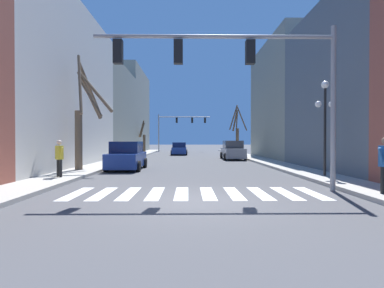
{
  "coord_description": "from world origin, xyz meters",
  "views": [
    {
      "loc": [
        -0.22,
        -8.98,
        1.82
      ],
      "look_at": [
        0.23,
        27.04,
        1.39
      ],
      "focal_mm": 28.0,
      "sensor_mm": 36.0,
      "label": 1
    }
  ],
  "objects_px": {
    "street_tree_left_mid": "(84,118)",
    "street_tree_right_mid": "(237,132)",
    "car_parked_left_near": "(127,157)",
    "street_tree_left_near": "(143,137)",
    "traffic_signal_far": "(178,124)",
    "street_lamp_right_corner": "(325,109)",
    "traffic_signal_near": "(241,66)",
    "car_driving_toward_lane": "(233,151)",
    "pedestrian_near_right_corner": "(59,155)",
    "car_parked_left_far": "(179,149)"
  },
  "relations": [
    {
      "from": "traffic_signal_far",
      "to": "street_lamp_right_corner",
      "type": "height_order",
      "value": "traffic_signal_far"
    },
    {
      "from": "street_tree_left_mid",
      "to": "car_parked_left_near",
      "type": "bearing_deg",
      "value": 33.12
    },
    {
      "from": "traffic_signal_near",
      "to": "pedestrian_near_right_corner",
      "type": "distance_m",
      "value": 9.01
    },
    {
      "from": "traffic_signal_far",
      "to": "car_driving_toward_lane",
      "type": "height_order",
      "value": "traffic_signal_far"
    },
    {
      "from": "street_lamp_right_corner",
      "to": "car_driving_toward_lane",
      "type": "distance_m",
      "value": 14.93
    },
    {
      "from": "traffic_signal_far",
      "to": "car_parked_left_far",
      "type": "distance_m",
      "value": 11.19
    },
    {
      "from": "street_tree_left_mid",
      "to": "traffic_signal_far",
      "type": "bearing_deg",
      "value": 81.81
    },
    {
      "from": "traffic_signal_far",
      "to": "street_tree_right_mid",
      "type": "distance_m",
      "value": 11.5
    },
    {
      "from": "street_tree_left_mid",
      "to": "car_parked_left_far",
      "type": "bearing_deg",
      "value": 76.5
    },
    {
      "from": "traffic_signal_near",
      "to": "car_parked_left_far",
      "type": "distance_m",
      "value": 27.38
    },
    {
      "from": "traffic_signal_far",
      "to": "pedestrian_near_right_corner",
      "type": "relative_size",
      "value": 4.95
    },
    {
      "from": "car_driving_toward_lane",
      "to": "street_tree_left_mid",
      "type": "bearing_deg",
      "value": 137.93
    },
    {
      "from": "traffic_signal_near",
      "to": "pedestrian_near_right_corner",
      "type": "height_order",
      "value": "traffic_signal_near"
    },
    {
      "from": "car_driving_toward_lane",
      "to": "street_tree_left_mid",
      "type": "xyz_separation_m",
      "value": [
        -10.29,
        -11.4,
        2.29
      ]
    },
    {
      "from": "traffic_signal_far",
      "to": "street_tree_left_near",
      "type": "distance_m",
      "value": 8.69
    },
    {
      "from": "street_lamp_right_corner",
      "to": "car_parked_left_far",
      "type": "distance_m",
      "value": 24.85
    },
    {
      "from": "car_driving_toward_lane",
      "to": "street_tree_left_near",
      "type": "bearing_deg",
      "value": 39.94
    },
    {
      "from": "street_lamp_right_corner",
      "to": "car_parked_left_near",
      "type": "xyz_separation_m",
      "value": [
        -10.31,
        4.58,
        -2.51
      ]
    },
    {
      "from": "street_lamp_right_corner",
      "to": "street_tree_left_mid",
      "type": "xyz_separation_m",
      "value": [
        -12.49,
        3.16,
        -0.19
      ]
    },
    {
      "from": "street_tree_left_mid",
      "to": "street_tree_right_mid",
      "type": "distance_m",
      "value": 26.12
    },
    {
      "from": "car_parked_left_near",
      "to": "street_tree_left_mid",
      "type": "xyz_separation_m",
      "value": [
        -2.18,
        -1.42,
        2.31
      ]
    },
    {
      "from": "traffic_signal_near",
      "to": "pedestrian_near_right_corner",
      "type": "bearing_deg",
      "value": 158.3
    },
    {
      "from": "car_parked_left_near",
      "to": "car_parked_left_far",
      "type": "distance_m",
      "value": 19.13
    },
    {
      "from": "traffic_signal_far",
      "to": "car_parked_left_far",
      "type": "xyz_separation_m",
      "value": [
        0.44,
        -10.52,
        -3.79
      ]
    },
    {
      "from": "street_tree_left_near",
      "to": "street_tree_right_mid",
      "type": "xyz_separation_m",
      "value": [
        12.74,
        -0.99,
        0.75
      ]
    },
    {
      "from": "street_lamp_right_corner",
      "to": "street_tree_right_mid",
      "type": "height_order",
      "value": "street_tree_right_mid"
    },
    {
      "from": "car_parked_left_far",
      "to": "street_lamp_right_corner",
      "type": "bearing_deg",
      "value": 17.91
    },
    {
      "from": "car_parked_left_near",
      "to": "street_tree_right_mid",
      "type": "height_order",
      "value": "street_tree_right_mid"
    },
    {
      "from": "car_parked_left_near",
      "to": "street_tree_left_near",
      "type": "height_order",
      "value": "street_tree_left_near"
    },
    {
      "from": "pedestrian_near_right_corner",
      "to": "car_driving_toward_lane",
      "type": "bearing_deg",
      "value": 98.54
    },
    {
      "from": "street_tree_left_near",
      "to": "street_tree_left_mid",
      "type": "bearing_deg",
      "value": -89.58
    },
    {
      "from": "traffic_signal_near",
      "to": "street_tree_right_mid",
      "type": "height_order",
      "value": "street_tree_right_mid"
    },
    {
      "from": "pedestrian_near_right_corner",
      "to": "street_tree_right_mid",
      "type": "bearing_deg",
      "value": 107.63
    },
    {
      "from": "street_lamp_right_corner",
      "to": "street_tree_right_mid",
      "type": "xyz_separation_m",
      "value": [
        0.08,
        26.06,
        -0.34
      ]
    },
    {
      "from": "car_parked_left_near",
      "to": "car_parked_left_far",
      "type": "relative_size",
      "value": 1.01
    },
    {
      "from": "car_driving_toward_lane",
      "to": "car_parked_left_near",
      "type": "height_order",
      "value": "car_driving_toward_lane"
    },
    {
      "from": "traffic_signal_near",
      "to": "street_lamp_right_corner",
      "type": "bearing_deg",
      "value": 36.78
    },
    {
      "from": "car_driving_toward_lane",
      "to": "street_tree_left_near",
      "type": "xyz_separation_m",
      "value": [
        -10.46,
        12.49,
        1.39
      ]
    },
    {
      "from": "street_lamp_right_corner",
      "to": "pedestrian_near_right_corner",
      "type": "height_order",
      "value": "street_lamp_right_corner"
    },
    {
      "from": "car_parked_left_far",
      "to": "pedestrian_near_right_corner",
      "type": "bearing_deg",
      "value": -11.34
    },
    {
      "from": "car_driving_toward_lane",
      "to": "traffic_signal_far",
      "type": "bearing_deg",
      "value": 16.69
    },
    {
      "from": "pedestrian_near_right_corner",
      "to": "street_tree_left_near",
      "type": "xyz_separation_m",
      "value": [
        -0.28,
        27.38,
        1.08
      ]
    },
    {
      "from": "car_parked_left_near",
      "to": "street_tree_left_near",
      "type": "distance_m",
      "value": 22.63
    },
    {
      "from": "street_lamp_right_corner",
      "to": "street_tree_left_near",
      "type": "relative_size",
      "value": 1.01
    },
    {
      "from": "traffic_signal_near",
      "to": "street_tree_left_near",
      "type": "height_order",
      "value": "traffic_signal_near"
    },
    {
      "from": "traffic_signal_near",
      "to": "street_tree_left_near",
      "type": "xyz_separation_m",
      "value": [
        -8.07,
        30.48,
        -2.23
      ]
    },
    {
      "from": "car_parked_left_near",
      "to": "car_driving_toward_lane",
      "type": "bearing_deg",
      "value": -39.1
    },
    {
      "from": "street_lamp_right_corner",
      "to": "car_parked_left_near",
      "type": "distance_m",
      "value": 11.55
    },
    {
      "from": "car_parked_left_far",
      "to": "street_tree_left_near",
      "type": "distance_m",
      "value": 6.34
    },
    {
      "from": "traffic_signal_near",
      "to": "car_parked_left_far",
      "type": "xyz_separation_m",
      "value": [
        -3.01,
        26.96,
        -3.72
      ]
    }
  ]
}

